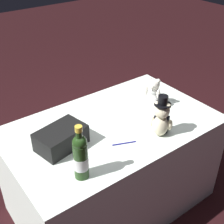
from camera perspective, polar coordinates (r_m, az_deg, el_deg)
ground_plane at (r=2.52m, az=0.00°, el=-16.15°), size 12.00×12.00×0.00m
reception_table at (r=2.26m, az=0.00°, el=-10.02°), size 1.40×0.86×0.73m
teddy_bear_groom at (r=1.90m, az=9.18°, el=-1.25°), size 0.14×0.14×0.28m
teddy_bear_bride at (r=2.22m, az=7.82°, el=3.45°), size 0.21×0.19×0.22m
champagne_bottle at (r=1.58m, az=-5.89°, el=-8.22°), size 0.08×0.08×0.32m
signing_pen at (r=1.86m, az=2.17°, el=-5.88°), size 0.15×0.07×0.01m
gift_case_black at (r=1.83m, az=-9.48°, el=-4.82°), size 0.32×0.24×0.12m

